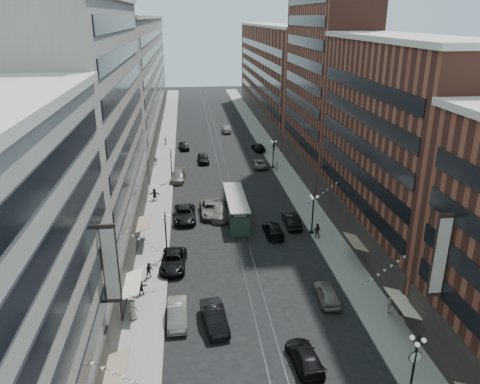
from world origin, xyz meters
name	(u,v)px	position (x,y,z in m)	size (l,w,h in m)	color
ground	(223,170)	(0.00, 60.00, 0.00)	(220.00, 220.00, 0.00)	black
sidewalk_west	(165,157)	(-11.00, 70.00, 0.07)	(4.00, 180.00, 0.15)	gray
sidewalk_east	(273,153)	(11.00, 70.00, 0.07)	(4.00, 180.00, 0.15)	gray
rail_west	(216,155)	(-0.70, 70.00, 0.01)	(0.12, 180.00, 0.02)	#2D2D33
rail_east	(223,155)	(0.70, 70.00, 0.01)	(0.12, 180.00, 0.02)	#2D2D33
building_west_mid	(94,132)	(-17.00, 33.00, 14.00)	(8.00, 36.00, 28.00)	gray
building_west_far	(140,76)	(-17.00, 96.00, 13.00)	(8.00, 90.00, 26.00)	gray
building_east_mid	(393,151)	(17.00, 28.00, 12.00)	(8.00, 30.00, 24.00)	brown
building_east_tower	(327,52)	(17.00, 56.00, 21.00)	(8.00, 26.00, 42.00)	brown
building_east_far	(272,74)	(17.00, 105.00, 12.00)	(8.00, 72.00, 24.00)	brown
lamppost_sw_far	(166,233)	(-9.20, 28.00, 3.10)	(1.03, 1.14, 5.52)	black
lamppost_sw_mid	(171,164)	(-9.20, 55.00, 3.10)	(1.03, 1.14, 5.52)	black
lamppost_se_near	(414,363)	(9.20, 4.00, 3.22)	(1.08, 1.14, 5.52)	black
lamppost_se_far	(313,212)	(9.20, 32.00, 3.10)	(1.03, 1.14, 5.52)	black
lamppost_se_mid	(273,153)	(9.20, 60.00, 3.10)	(1.03, 1.14, 5.52)	black
streetcar	(236,208)	(0.00, 38.08, 1.52)	(2.63, 11.87, 3.28)	#273D2F
car_1	(177,314)	(-7.85, 15.33, 0.83)	(1.77, 5.07, 1.67)	slate
car_2	(173,261)	(-8.40, 25.37, 0.83)	(2.75, 5.96, 1.66)	black
car_4	(327,293)	(6.80, 17.05, 0.83)	(1.95, 4.85, 1.65)	slate
car_5	(214,317)	(-4.50, 14.32, 0.89)	(1.88, 5.40, 1.78)	black
car_6	(305,357)	(2.42, 8.38, 0.76)	(2.13, 5.24, 1.52)	black
pedestrian_1	(133,311)	(-11.88, 15.94, 1.05)	(0.88, 0.48, 1.81)	#A59D88
pedestrian_2	(149,270)	(-10.88, 23.20, 1.03)	(0.86, 0.47, 1.76)	black
pedestrian_4	(389,305)	(11.94, 14.12, 1.01)	(1.01, 0.46, 1.73)	beige
car_7	(185,214)	(-7.06, 38.40, 0.88)	(2.91, 6.31, 1.75)	black
car_8	(178,176)	(-8.19, 55.13, 0.83)	(2.33, 5.73, 1.66)	#636058
car_9	(184,146)	(-7.15, 75.52, 0.81)	(1.90, 4.73, 1.61)	black
car_10	(292,220)	(7.17, 34.79, 0.85)	(1.81, 5.18, 1.71)	black
car_11	(261,163)	(7.11, 61.22, 0.74)	(2.47, 5.35, 1.49)	slate
car_12	(258,147)	(8.40, 72.64, 0.76)	(2.14, 5.25, 1.52)	black
car_13	(203,158)	(-3.44, 65.38, 0.87)	(2.05, 5.11, 1.74)	black
car_14	(226,129)	(3.18, 89.79, 0.82)	(1.74, 5.00, 1.65)	slate
pedestrian_5	(155,194)	(-11.61, 46.06, 1.08)	(1.72, 0.49, 1.85)	black
pedestrian_6	(156,161)	(-12.42, 64.51, 0.93)	(0.91, 0.42, 1.56)	#B1A293
pedestrian_7	(317,230)	(9.51, 30.75, 1.10)	(0.93, 0.51, 1.91)	black
pedestrian_8	(276,165)	(9.50, 58.44, 1.10)	(0.70, 0.46, 1.91)	#B7A997
pedestrian_9	(274,146)	(11.60, 71.77, 1.10)	(1.23, 0.51, 1.91)	black
car_extra_0	(273,229)	(4.19, 32.35, 0.77)	(2.16, 5.31, 1.54)	black
car_extra_1	(220,211)	(-2.20, 38.90, 0.88)	(2.47, 6.07, 1.76)	#646259
car_extra_2	(211,209)	(-3.44, 39.82, 0.86)	(2.86, 6.21, 1.73)	#66635B
pedestrian_extra_0	(166,141)	(-11.10, 79.27, 0.93)	(0.77, 0.42, 1.57)	#9E9383
pedestrian_extra_1	(141,288)	(-11.53, 20.07, 0.92)	(1.42, 0.41, 1.53)	black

